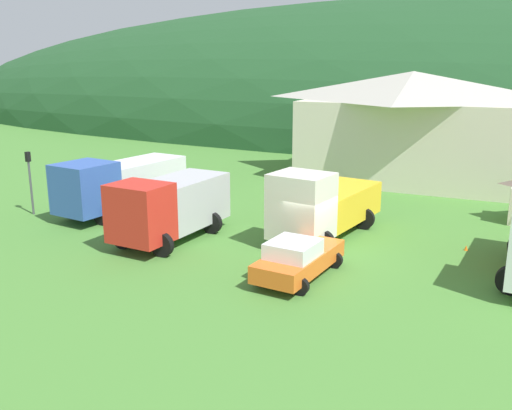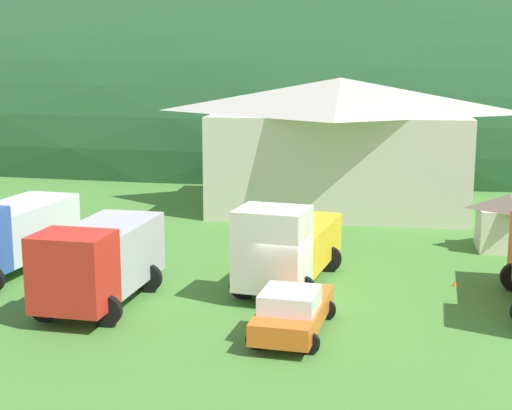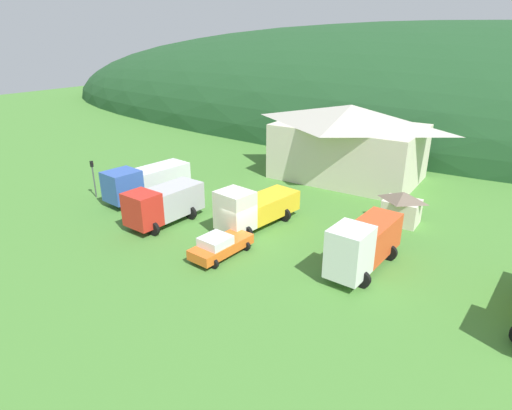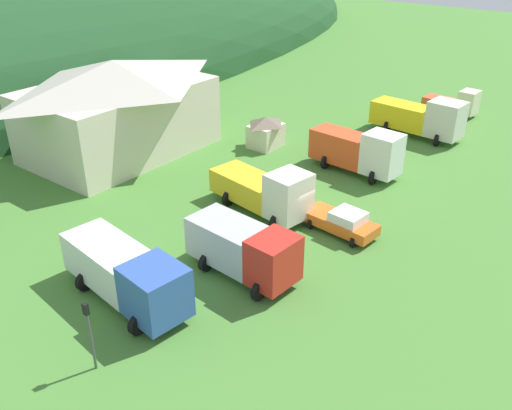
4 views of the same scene
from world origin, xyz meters
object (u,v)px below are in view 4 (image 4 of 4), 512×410
Objects in this scene: heavy_rig_striped at (266,191)px; light_truck_cream at (456,103)px; heavy_rig_white at (359,150)px; traffic_light_west at (89,329)px; traffic_cone_near_pickup at (307,176)px; depot_building at (117,106)px; crane_truck_red at (245,248)px; box_truck_blue at (127,273)px; flatbed_truck_yellow at (422,117)px; service_pickup_orange at (342,222)px; play_shed_cream at (266,131)px.

light_truck_cream is at bearing 93.86° from heavy_rig_striped.
traffic_light_west is (-26.00, -0.94, 0.33)m from heavy_rig_white.
heavy_rig_striped is 16.20× the size of traffic_cone_near_pickup.
depot_building is 1.97× the size of heavy_rig_striped.
traffic_cone_near_pickup is (13.24, 4.42, -1.76)m from crane_truck_red.
box_truck_blue is 32.49m from flatbed_truck_yellow.
traffic_cone_near_pickup is at bearing 107.77° from heavy_rig_striped.
crane_truck_red is at bearing -111.72° from depot_building.
traffic_cone_near_pickup is at bearing 100.85° from box_truck_blue.
box_truck_blue is 1.26× the size of crane_truck_red.
heavy_rig_striped is 1.47× the size of light_truck_cream.
heavy_rig_white is 2.08× the size of traffic_light_west.
flatbed_truck_yellow is 36.61m from traffic_light_west.
box_truck_blue is at bearing -106.38° from service_pickup_orange.
traffic_light_west is 23.37m from traffic_cone_near_pickup.
flatbed_truck_yellow is at bearing -44.46° from depot_building.
traffic_light_west is at bearing -170.97° from traffic_cone_near_pickup.
play_shed_cream is at bearing 150.63° from service_pickup_orange.
heavy_rig_white is (21.80, -1.55, 0.16)m from box_truck_blue.
play_shed_cream is at bearing -175.71° from heavy_rig_white.
crane_truck_red reaches higher than light_truck_cream.
traffic_light_west reaches higher than box_truck_blue.
light_truck_cream is (40.48, -2.49, -0.51)m from box_truck_blue.
heavy_rig_white is (9.70, -1.70, 0.22)m from heavy_rig_striped.
play_shed_cream is at bearing -127.76° from flatbed_truck_yellow.
heavy_rig_white is at bearing -88.89° from light_truck_cream.
crane_truck_red is 34.95m from light_truck_cream.
depot_building is 21.33m from box_truck_blue.
heavy_rig_striped reaches higher than crane_truck_red.
heavy_rig_white reaches higher than crane_truck_red.
traffic_cone_near_pickup is (5.39, -15.29, -4.02)m from depot_building.
light_truck_cream is 10.99× the size of traffic_cone_near_pickup.
flatbed_truck_yellow reaches higher than heavy_rig_striped.
heavy_rig_white reaches higher than traffic_cone_near_pickup.
heavy_rig_striped is (-1.29, -16.30, -2.33)m from depot_building.
crane_truck_red is at bearing 66.82° from box_truck_blue.
box_truck_blue is at bearing -176.48° from traffic_cone_near_pickup.
heavy_rig_white is at bearing 93.25° from box_truck_blue.
traffic_light_west is at bearing -132.88° from depot_building.
depot_building is at bearing -150.64° from heavy_rig_white.
heavy_rig_striped is at bearing -91.33° from light_truck_cream.
light_truck_cream is at bearing 91.47° from heavy_rig_white.
light_truck_cream is at bearing 101.42° from service_pickup_orange.
play_shed_cream reaches higher than light_truck_cream.
heavy_rig_white is 1.49× the size of service_pickup_orange.
flatbed_truck_yellow reaches higher than traffic_light_west.
heavy_rig_striped is 16.52m from traffic_light_west.
box_truck_blue is at bearing -129.16° from depot_building.
depot_building reaches higher than light_truck_cream.
depot_building is 5.21× the size of play_shed_cream.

